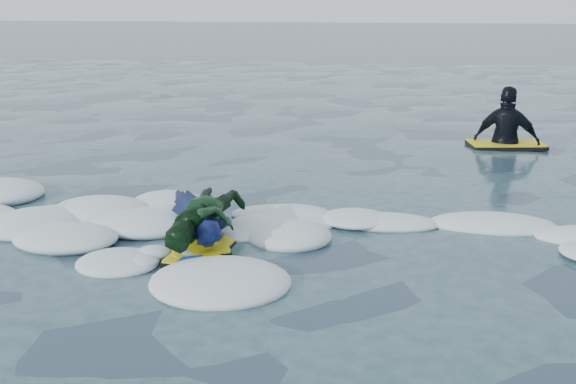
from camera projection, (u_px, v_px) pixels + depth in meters
The scene contains 5 objects.
ground at pixel (244, 269), 6.90m from camera, with size 120.00×120.00×0.00m, color #1A313E.
foam_band at pixel (263, 235), 7.88m from camera, with size 12.00×3.10×0.30m, color white, non-canonical shape.
prone_woman_unit at pixel (200, 219), 7.73m from camera, with size 1.15×1.73×0.42m.
prone_child_unit at pixel (205, 223), 7.38m from camera, with size 0.86×1.45×0.54m.
waiting_rider_unit at pixel (506, 142), 12.29m from camera, with size 1.36×0.89×1.90m.
Camera 1 is at (1.34, -6.32, 2.55)m, focal length 45.00 mm.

